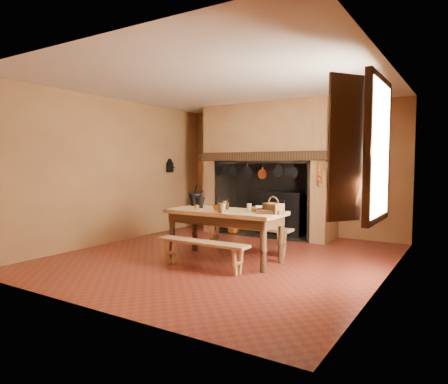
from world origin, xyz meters
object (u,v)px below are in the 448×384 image
Objects in this scene: bench_front at (202,248)px; wicker_basket at (273,208)px; coffee_grinder at (225,206)px; mixing_bowl at (263,209)px; iron_range at (282,212)px; work_table at (225,218)px.

bench_front is 4.66× the size of wicker_basket.
coffee_grinder is 0.65m from mixing_bowl.
bench_front is at bearing -102.80° from coffee_grinder.
iron_range is 1.08× the size of bench_front.
iron_range reaches higher than wicker_basket.
work_table is 0.21m from coffee_grinder.
iron_range is 2.65m from work_table.
coffee_grinder reaches higher than work_table.
wicker_basket is at bearing -21.34° from coffee_grinder.
coffee_grinder is (0.13, -2.57, 0.38)m from iron_range.
coffee_grinder is (-0.05, 0.07, 0.19)m from work_table.
work_table reaches higher than bench_front.
mixing_bowl reaches higher than work_table.
iron_range is at bearing 93.28° from bench_front.
work_table is 0.85m from wicker_basket.
bench_front is at bearing -86.72° from iron_range.
coffee_grinder is at bearing -165.78° from wicker_basket.
work_table is 5.96× the size of mixing_bowl.
iron_range is 5.04× the size of wicker_basket.
mixing_bowl is (0.78, -2.49, 0.36)m from iron_range.
coffee_grinder is at bearing 127.96° from work_table.
iron_range is 2.85m from wicker_basket.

